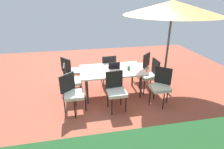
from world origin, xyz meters
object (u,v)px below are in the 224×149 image
patio_umbrella (173,8)px  chair_northeast (72,92)px  dining_table (112,71)px  laptop (114,67)px  chair_southwest (142,65)px  chair_southeast (70,70)px  chair_northwest (161,85)px  chair_west (150,74)px  chair_north (116,89)px  chair_east (71,80)px  cup (129,68)px  chair_south (108,68)px

patio_umbrella → chair_northeast: patio_umbrella is taller
dining_table → laptop: (-0.07, -0.08, 0.10)m
chair_northeast → chair_southwest: size_ratio=1.00×
dining_table → chair_southeast: chair_southeast is taller
chair_southwest → dining_table: bearing=-11.7°
chair_southwest → chair_northwest: bearing=45.4°
chair_northeast → chair_west: 2.35m
laptop → chair_northeast: bearing=37.6°
dining_table → chair_northwest: size_ratio=1.81×
chair_north → chair_west: 1.40m
chair_east → chair_northwest: bearing=-109.4°
chair_southeast → laptop: 1.43m
chair_northeast → cup: size_ratio=8.96×
chair_northeast → chair_west: same height
dining_table → chair_southwest: bearing=-147.9°
chair_west → cup: bearing=-84.0°
chair_northeast → chair_northwest: (-2.25, 0.07, 0.00)m
dining_table → laptop: bearing=-133.6°
patio_umbrella → chair_north: patio_umbrella is taller
chair_north → chair_southwest: same height
chair_northwest → chair_southeast: size_ratio=1.00×
laptop → cup: laptop is taller
chair_south → cup: size_ratio=8.96×
chair_north → patio_umbrella: bearing=19.5°
chair_south → chair_southeast: 1.19m
dining_table → chair_north: size_ratio=1.81×
chair_west → chair_southeast: (2.32, -0.76, 0.00)m
chair_southeast → cup: chair_southeast is taller
chair_northwest → chair_southeast: 2.74m
chair_northwest → laptop: size_ratio=2.88×
chair_south → patio_umbrella: bearing=153.0°
chair_northeast → chair_west: size_ratio=1.00×
chair_south → chair_east: bearing=26.4°
dining_table → chair_west: size_ratio=1.81×
chair_northeast → laptop: laptop is taller
dining_table → chair_northwest: bearing=146.9°
chair_northwest → chair_northeast: bearing=-139.8°
chair_west → chair_south: (1.13, -0.75, 0.00)m
patio_umbrella → laptop: (1.57, -0.03, -1.55)m
cup → chair_northeast: bearing=19.7°
patio_umbrella → chair_southeast: patio_umbrella is taller
chair_east → laptop: (-1.22, -0.05, 0.27)m
chair_southeast → chair_east: bearing=143.1°
chair_southeast → laptop: (-1.24, 0.65, 0.27)m
chair_east → chair_southwest: bearing=-73.9°
chair_west → chair_northwest: same height
chair_north → chair_southwest: (-1.21, -1.48, 0.00)m
chair_east → chair_northwest: same height
chair_northwest → patio_umbrella: bearing=99.6°
chair_south → chair_southeast: bearing=-4.7°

